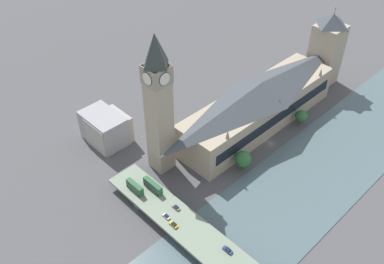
# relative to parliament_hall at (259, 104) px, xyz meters

# --- Properties ---
(ground_plane) EXTENTS (600.00, 600.00, 0.00)m
(ground_plane) POSITION_rel_parliament_hall_xyz_m (-16.32, 8.00, -14.29)
(ground_plane) COLOR #4C4C4F
(river_water) EXTENTS (49.46, 360.00, 0.30)m
(river_water) POSITION_rel_parliament_hall_xyz_m (-47.05, 8.00, -14.14)
(river_water) COLOR #4C6066
(river_water) RESTS_ON ground_plane
(parliament_hall) EXTENTS (27.10, 107.78, 28.81)m
(parliament_hall) POSITION_rel_parliament_hall_xyz_m (0.00, 0.00, 0.00)
(parliament_hall) COLOR tan
(parliament_hall) RESTS_ON ground_plane
(clock_tower) EXTENTS (11.24, 11.24, 76.04)m
(clock_tower) POSITION_rel_parliament_hall_xyz_m (12.42, 62.92, 26.35)
(clock_tower) COLOR tan
(clock_tower) RESTS_ON ground_plane
(victoria_tower) EXTENTS (16.73, 16.73, 51.65)m
(victoria_tower) POSITION_rel_parliament_hall_xyz_m (0.05, -66.25, 9.53)
(victoria_tower) COLOR tan
(victoria_tower) RESTS_ON ground_plane
(road_bridge) EXTENTS (130.92, 16.35, 5.79)m
(road_bridge) POSITION_rel_parliament_hall_xyz_m (-47.05, 84.13, -9.63)
(road_bridge) COLOR #5D6A59
(road_bridge) RESTS_ON ground_plane
(double_decker_bus_lead) EXTENTS (11.74, 2.53, 4.66)m
(double_decker_bus_lead) POSITION_rel_parliament_hall_xyz_m (-1.56, 80.54, -5.91)
(double_decker_bus_lead) COLOR #235B33
(double_decker_bus_lead) RESTS_ON road_bridge
(double_decker_bus_mid) EXTENTS (10.59, 2.55, 4.72)m
(double_decker_bus_mid) POSITION_rel_parliament_hall_xyz_m (3.71, 87.17, -5.89)
(double_decker_bus_mid) COLOR #235B33
(double_decker_bus_mid) RESTS_ON road_bridge
(car_northbound_lead) EXTENTS (4.16, 1.92, 1.47)m
(car_northbound_lead) POSITION_rel_parliament_hall_xyz_m (-24.32, 88.02, -7.76)
(car_northbound_lead) COLOR gold
(car_northbound_lead) RESTS_ON road_bridge
(car_northbound_mid) EXTENTS (3.84, 1.76, 1.27)m
(car_northbound_mid) POSITION_rel_parliament_hall_xyz_m (-18.58, 87.23, -7.85)
(car_northbound_mid) COLOR silver
(car_northbound_mid) RESTS_ON road_bridge
(car_northbound_tail) EXTENTS (4.52, 1.88, 1.36)m
(car_northbound_tail) POSITION_rel_parliament_hall_xyz_m (-49.48, 80.72, -7.80)
(car_northbound_tail) COLOR navy
(car_northbound_tail) RESTS_ON road_bridge
(car_southbound_mid) EXTENTS (4.04, 1.87, 1.23)m
(car_southbound_mid) POSITION_rel_parliament_hall_xyz_m (-17.81, 80.62, -7.86)
(car_southbound_mid) COLOR slate
(car_southbound_mid) RESTS_ON road_bridge
(city_block_west) EXTENTS (25.15, 16.32, 17.43)m
(city_block_west) POSITION_rel_parliament_hall_xyz_m (49.80, 72.18, -5.58)
(city_block_west) COLOR #939399
(city_block_west) RESTS_ON ground_plane
(city_block_center) EXTENTS (18.27, 19.78, 16.23)m
(city_block_center) POSITION_rel_parliament_hall_xyz_m (46.93, 70.87, -6.18)
(city_block_center) COLOR #A39E93
(city_block_center) RESTS_ON ground_plane
(tree_embankment_near) EXTENTS (7.12, 7.12, 9.65)m
(tree_embankment_near) POSITION_rel_parliament_hall_xyz_m (-17.97, -17.66, -8.21)
(tree_embankment_near) COLOR brown
(tree_embankment_near) RESTS_ON ground_plane
(tree_embankment_mid) EXTENTS (8.66, 8.66, 11.21)m
(tree_embankment_mid) POSITION_rel_parliament_hall_xyz_m (-18.50, 34.71, -7.43)
(tree_embankment_mid) COLOR brown
(tree_embankment_mid) RESTS_ON ground_plane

